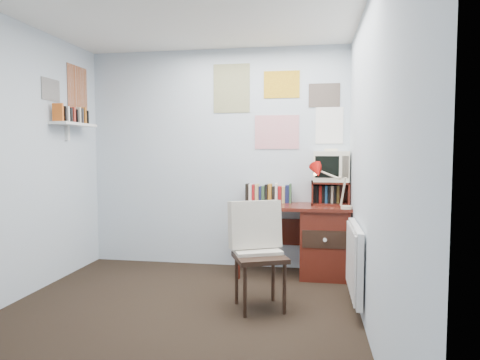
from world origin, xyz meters
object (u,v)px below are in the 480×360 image
(radiator, at_px, (355,260))
(wall_shelf, at_px, (74,124))
(desk_lamp, at_px, (347,188))
(desk, at_px, (318,238))
(crt_tv, at_px, (331,165))
(tv_riser, at_px, (330,193))
(desk_chair, at_px, (260,258))

(radiator, bearing_deg, wall_shelf, 169.11)
(desk_lamp, bearing_deg, wall_shelf, -159.68)
(desk, relative_size, radiator, 1.50)
(crt_tv, xyz_separation_m, radiator, (0.16, -1.06, -0.77))
(tv_riser, xyz_separation_m, crt_tv, (0.01, 0.02, 0.30))
(desk, bearing_deg, desk_chair, -115.55)
(tv_riser, xyz_separation_m, radiator, (0.17, -1.04, -0.47))
(desk_chair, height_order, radiator, desk_chair)
(tv_riser, relative_size, radiator, 0.50)
(desk_chair, bearing_deg, wall_shelf, 139.54)
(desk_lamp, relative_size, crt_tv, 1.10)
(radiator, bearing_deg, tv_riser, 99.28)
(desk, xyz_separation_m, tv_riser, (0.12, 0.11, 0.48))
(desk_lamp, height_order, radiator, desk_lamp)
(desk, xyz_separation_m, crt_tv, (0.12, 0.13, 0.78))
(tv_riser, height_order, wall_shelf, wall_shelf)
(desk_chair, relative_size, desk_lamp, 2.16)
(crt_tv, bearing_deg, radiator, -80.67)
(radiator, relative_size, wall_shelf, 1.29)
(desk_lamp, bearing_deg, desk, 157.81)
(tv_riser, bearing_deg, radiator, -80.72)
(desk_chair, relative_size, radiator, 1.11)
(desk, relative_size, crt_tv, 3.21)
(desk, relative_size, wall_shelf, 1.94)
(crt_tv, bearing_deg, desk_lamp, -67.03)
(desk_chair, distance_m, tv_riser, 1.39)
(desk, relative_size, desk_lamp, 2.93)
(desk_lamp, relative_size, wall_shelf, 0.66)
(desk, height_order, crt_tv, crt_tv)
(desk, bearing_deg, crt_tv, 46.51)
(desk_lamp, height_order, tv_riser, desk_lamp)
(desk, height_order, desk_lamp, desk_lamp)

